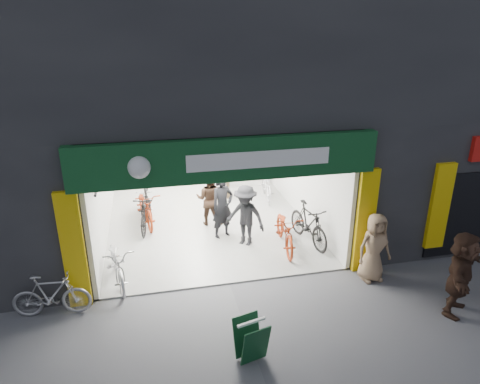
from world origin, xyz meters
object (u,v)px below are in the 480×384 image
object	(u,v)px
bike_left_front	(117,263)
parked_bike	(51,295)
bike_right_front	(308,224)
sandwich_board	(251,339)
pedestrian_near	(374,247)

from	to	relation	value
bike_left_front	parked_bike	bearing A→B (deg)	-152.72
bike_right_front	sandwich_board	xyz separation A→B (m)	(-2.60, -3.96, -0.14)
bike_right_front	sandwich_board	world-z (taller)	bike_right_front
parked_bike	sandwich_board	xyz separation A→B (m)	(3.66, -2.12, -0.04)
bike_right_front	parked_bike	world-z (taller)	bike_right_front
parked_bike	pedestrian_near	distance (m)	7.07
sandwich_board	bike_right_front	bearing A→B (deg)	42.36
bike_left_front	bike_right_front	bearing A→B (deg)	-1.05
bike_left_front	bike_right_front	size ratio (longest dim) A/B	1.01
pedestrian_near	sandwich_board	world-z (taller)	pedestrian_near
pedestrian_near	bike_right_front	bearing A→B (deg)	107.66
bike_left_front	pedestrian_near	bearing A→B (deg)	-22.23
bike_left_front	parked_bike	xyz separation A→B (m)	(-1.26, -0.98, -0.03)
parked_bike	sandwich_board	world-z (taller)	parked_bike
bike_left_front	sandwich_board	world-z (taller)	bike_left_front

